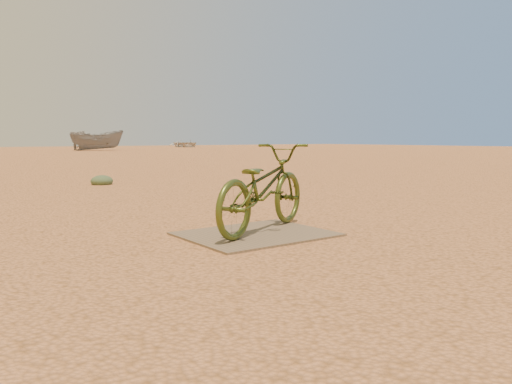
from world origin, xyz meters
TOP-DOWN VIEW (x-y plane):
  - ground at (0.00, 0.00)m, footprint 120.00×120.00m
  - plywood_board at (0.59, -0.58)m, footprint 1.50×1.20m
  - bicycle at (0.73, -0.51)m, footprint 1.90×1.32m
  - boat_mid_right at (11.42, 36.98)m, footprint 4.57×2.14m
  - boat_far_right at (24.74, 46.31)m, footprint 3.02×4.22m
  - kale_b at (1.24, 6.17)m, footprint 0.49×0.49m

SIDE VIEW (x-z plane):
  - ground at x=0.00m, z-range 0.00..0.00m
  - kale_b at x=1.24m, z-range -0.13..0.13m
  - plywood_board at x=0.59m, z-range 0.00..0.02m
  - boat_far_right at x=24.74m, z-range 0.00..0.87m
  - bicycle at x=0.73m, z-range 0.02..0.97m
  - boat_mid_right at x=11.42m, z-range 0.00..1.71m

